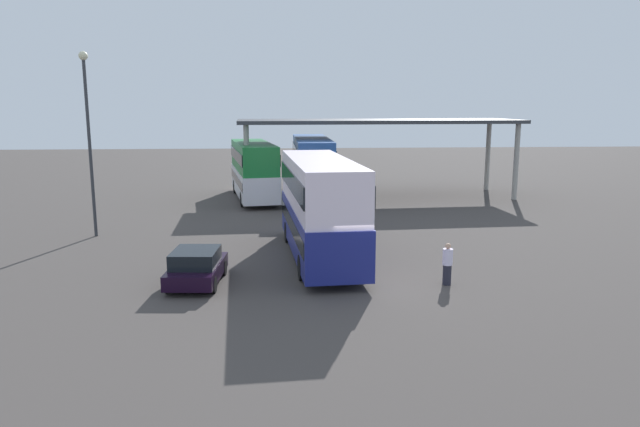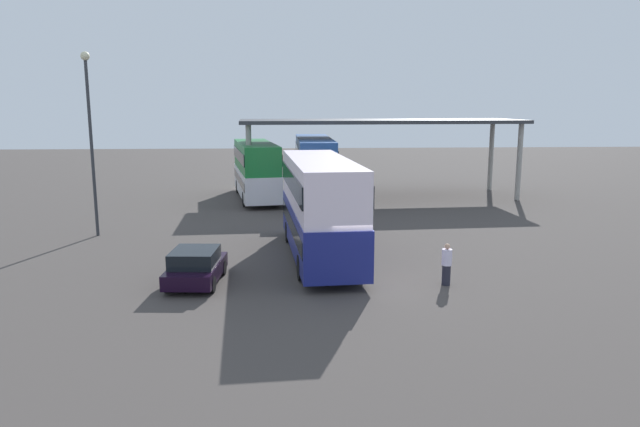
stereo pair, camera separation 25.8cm
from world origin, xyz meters
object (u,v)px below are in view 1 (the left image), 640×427
Objects in this scene: double_decker_near_canopy at (254,168)px; double_decker_main at (320,204)px; double_decker_mid_row at (312,166)px; lamppost_tall at (88,125)px; parked_hatchback at (197,267)px; pedestrian_waiting at (447,264)px.

double_decker_main is at bearing -176.37° from double_decker_near_canopy.
double_decker_mid_row is 16.60m from lamppost_tall.
double_decker_main is 2.81× the size of parked_hatchback.
parked_hatchback is 0.36× the size of double_decker_near_canopy.
lamppost_tall is 18.98m from pedestrian_waiting.
lamppost_tall is at bearing 40.66° from parked_hatchback.
double_decker_near_canopy is at bearing 84.78° from double_decker_mid_row.
double_decker_mid_row reaches higher than pedestrian_waiting.
parked_hatchback is at bearing -70.99° from pedestrian_waiting.
pedestrian_waiting is (9.43, -0.75, 0.12)m from parked_hatchback.
parked_hatchback is 9.46m from pedestrian_waiting.
double_decker_near_canopy is 6.42× the size of pedestrian_waiting.
pedestrian_waiting is (15.78, -9.35, -4.91)m from lamppost_tall.
parked_hatchback is at bearing -53.58° from lamppost_tall.
double_decker_mid_row is 6.94× the size of pedestrian_waiting.
pedestrian_waiting is at bearing -137.39° from double_decker_main.
double_decker_main is 17.01m from double_decker_near_canopy.
double_decker_near_canopy is at bearing -135.19° from pedestrian_waiting.
lamppost_tall is at bearing -97.08° from pedestrian_waiting.
parked_hatchback is 20.22m from double_decker_near_canopy.
double_decker_near_canopy is (-3.60, 16.62, -0.18)m from double_decker_main.
double_decker_main is at bearing -50.40° from parked_hatchback.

